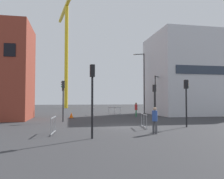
{
  "coord_description": "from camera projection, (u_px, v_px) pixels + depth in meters",
  "views": [
    {
      "loc": [
        -4.81,
        -18.53,
        2.19
      ],
      "look_at": [
        0.0,
        7.02,
        3.31
      ],
      "focal_mm": 36.98,
      "sensor_mm": 36.0,
      "label": 1
    }
  ],
  "objects": [
    {
      "name": "traffic_light_verge",
      "position": [
        63.0,
        96.0,
        31.06
      ],
      "size": [
        0.3,
        0.39,
        4.02
      ],
      "color": "#2D2D30",
      "rests_on": "ground"
    },
    {
      "name": "streetlamp_tall",
      "position": [
        143.0,
        79.0,
        34.11
      ],
      "size": [
        1.61,
        0.74,
        9.04
      ],
      "color": "#232326",
      "rests_on": "ground"
    },
    {
      "name": "pedestrian_walking",
      "position": [
        136.0,
        108.0,
        29.12
      ],
      "size": [
        0.34,
        0.34,
        1.8
      ],
      "color": "#2D844C",
      "rests_on": "ground"
    },
    {
      "name": "traffic_light_island",
      "position": [
        186.0,
        95.0,
        18.33
      ],
      "size": [
        0.37,
        0.25,
        3.76
      ],
      "color": "black",
      "rests_on": "ground"
    },
    {
      "name": "safety_barrier_rear",
      "position": [
        114.0,
        111.0,
        32.74
      ],
      "size": [
        1.83,
        0.2,
        1.08
      ],
      "color": "gray",
      "rests_on": "ground"
    },
    {
      "name": "safety_barrier_mid_span",
      "position": [
        144.0,
        121.0,
        17.75
      ],
      "size": [
        0.36,
        2.24,
        1.08
      ],
      "color": "gray",
      "rests_on": "ground"
    },
    {
      "name": "construction_crane",
      "position": [
        66.0,
        38.0,
        59.18
      ],
      "size": [
        4.37,
        20.57,
        27.01
      ],
      "color": "yellow",
      "rests_on": "ground"
    },
    {
      "name": "safety_barrier_right_run",
      "position": [
        93.0,
        111.0,
        32.47
      ],
      "size": [
        0.11,
        1.85,
        1.08
      ],
      "color": "#B2B5BA",
      "rests_on": "ground"
    },
    {
      "name": "ground",
      "position": [
        128.0,
        126.0,
        18.98
      ],
      "size": [
        160.0,
        160.0,
        0.0
      ],
      "primitive_type": "plane",
      "color": "#333335"
    },
    {
      "name": "pedestrian_waiting",
      "position": [
        155.0,
        118.0,
        14.72
      ],
      "size": [
        0.34,
        0.34,
        1.69
      ],
      "color": "#4C4C51",
      "rests_on": "ground"
    },
    {
      "name": "safety_barrier_left_run",
      "position": [
        53.0,
        125.0,
        14.54
      ],
      "size": [
        0.23,
        1.95,
        1.08
      ],
      "color": "gray",
      "rests_on": "ground"
    },
    {
      "name": "traffic_light_far",
      "position": [
        154.0,
        97.0,
        22.78
      ],
      "size": [
        0.39,
        0.32,
        3.65
      ],
      "color": "#232326",
      "rests_on": "ground"
    },
    {
      "name": "office_block",
      "position": [
        194.0,
        75.0,
        34.26
      ],
      "size": [
        12.7,
        9.7,
        11.62
      ],
      "color": "silver",
      "rests_on": "ground"
    },
    {
      "name": "streetlamp_short",
      "position": [
        156.0,
        92.0,
        30.27
      ],
      "size": [
        1.15,
        1.06,
        5.31
      ],
      "color": "#2D2D30",
      "rests_on": "ground"
    },
    {
      "name": "traffic_light_median",
      "position": [
        92.0,
        89.0,
        13.03
      ],
      "size": [
        0.27,
        0.38,
        4.17
      ],
      "color": "black",
      "rests_on": "ground"
    },
    {
      "name": "traffic_light_near",
      "position": [
        63.0,
        94.0,
        22.85
      ],
      "size": [
        0.37,
        0.25,
        4.04
      ],
      "color": "#2D2D30",
      "rests_on": "ground"
    },
    {
      "name": "traffic_cone_striped",
      "position": [
        71.0,
        116.0,
        26.98
      ],
      "size": [
        0.66,
        0.66,
        0.66
      ],
      "color": "black",
      "rests_on": "ground"
    }
  ]
}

